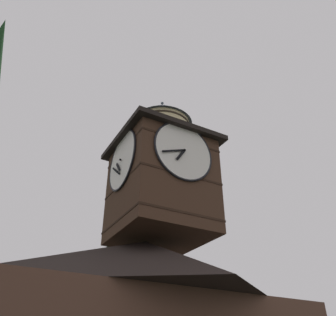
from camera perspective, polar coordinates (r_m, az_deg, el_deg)
name	(u,v)px	position (r m, az deg, el deg)	size (l,w,h in m)	color
clock_tower	(161,172)	(17.92, -1.07, -2.19)	(4.86, 4.86, 7.95)	#422B1E
pine_tree_behind	(121,298)	(23.23, -7.36, -21.03)	(5.08, 5.08, 14.70)	#473323
moon	(165,301)	(51.43, -0.51, -21.68)	(1.95, 1.95, 1.95)	silver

